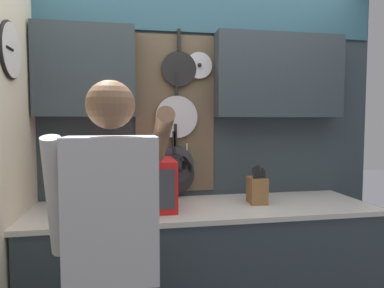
{
  "coord_description": "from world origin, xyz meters",
  "views": [
    {
      "loc": [
        -0.47,
        -2.13,
        1.48
      ],
      "look_at": [
        -0.05,
        0.21,
        1.32
      ],
      "focal_mm": 32.0,
      "sensor_mm": 36.0,
      "label": 1
    }
  ],
  "objects_px": {
    "person": "(113,238)",
    "utensil_crock": "(75,197)",
    "knife_block": "(257,190)",
    "microwave": "(133,184)"
  },
  "relations": [
    {
      "from": "person",
      "to": "utensil_crock",
      "type": "bearing_deg",
      "value": 110.68
    },
    {
      "from": "utensil_crock",
      "to": "person",
      "type": "distance_m",
      "value": 0.73
    },
    {
      "from": "knife_block",
      "to": "person",
      "type": "height_order",
      "value": "person"
    },
    {
      "from": "utensil_crock",
      "to": "person",
      "type": "xyz_separation_m",
      "value": [
        0.26,
        -0.68,
        -0.04
      ]
    },
    {
      "from": "knife_block",
      "to": "utensil_crock",
      "type": "height_order",
      "value": "utensil_crock"
    },
    {
      "from": "knife_block",
      "to": "utensil_crock",
      "type": "relative_size",
      "value": 0.77
    },
    {
      "from": "utensil_crock",
      "to": "person",
      "type": "bearing_deg",
      "value": -69.32
    },
    {
      "from": "microwave",
      "to": "person",
      "type": "xyz_separation_m",
      "value": [
        -0.09,
        -0.68,
        -0.11
      ]
    },
    {
      "from": "microwave",
      "to": "utensil_crock",
      "type": "xyz_separation_m",
      "value": [
        -0.35,
        0.0,
        -0.07
      ]
    },
    {
      "from": "microwave",
      "to": "utensil_crock",
      "type": "bearing_deg",
      "value": 179.93
    }
  ]
}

